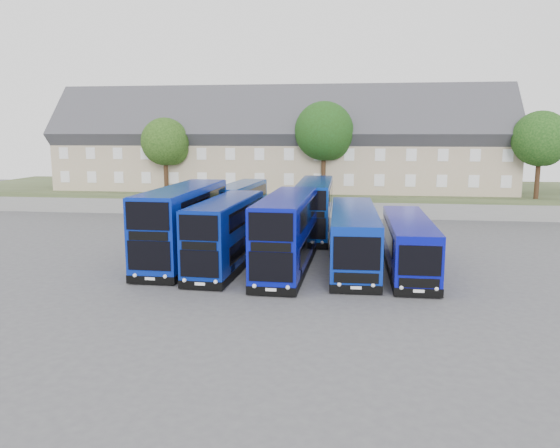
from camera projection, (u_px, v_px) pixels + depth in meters
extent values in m
plane|color=#4A494F|center=(262.00, 283.00, 29.96)|extent=(120.00, 120.00, 0.00)
cube|color=slate|center=(302.00, 209.00, 53.30)|extent=(70.00, 0.40, 1.50)
cube|color=#3E4C2B|center=(310.00, 195.00, 63.04)|extent=(80.00, 20.00, 2.00)
cube|color=tan|center=(95.00, 161.00, 61.55)|extent=(6.00, 8.00, 6.00)
cube|color=#323236|center=(94.00, 134.00, 61.06)|extent=(6.00, 10.40, 10.40)
cube|color=brown|center=(105.00, 99.00, 60.23)|extent=(0.60, 0.90, 1.40)
cube|color=tan|center=(146.00, 161.00, 60.78)|extent=(6.00, 8.00, 6.00)
cube|color=#323236|center=(145.00, 134.00, 60.28)|extent=(6.00, 10.40, 10.40)
cube|color=brown|center=(157.00, 98.00, 59.45)|extent=(0.60, 0.90, 1.40)
cube|color=tan|center=(198.00, 162.00, 60.01)|extent=(6.00, 8.00, 6.00)
cube|color=#323236|center=(198.00, 134.00, 59.51)|extent=(6.00, 10.40, 10.40)
cube|color=brown|center=(210.00, 98.00, 58.68)|extent=(0.60, 0.90, 1.40)
cube|color=tan|center=(252.00, 162.00, 59.23)|extent=(6.00, 8.00, 6.00)
cube|color=#323236|center=(252.00, 134.00, 58.74)|extent=(6.00, 10.40, 10.40)
cube|color=brown|center=(265.00, 97.00, 57.91)|extent=(0.60, 0.90, 1.40)
cube|color=tan|center=(307.00, 162.00, 58.46)|extent=(6.00, 8.00, 6.00)
cube|color=#323236|center=(307.00, 134.00, 57.96)|extent=(6.00, 10.40, 10.40)
cube|color=brown|center=(322.00, 97.00, 57.13)|extent=(0.60, 0.90, 1.40)
cube|color=tan|center=(364.00, 163.00, 57.69)|extent=(6.00, 8.00, 6.00)
cube|color=#323236|center=(364.00, 134.00, 57.19)|extent=(6.00, 10.40, 10.40)
cube|color=brown|center=(380.00, 96.00, 56.36)|extent=(0.60, 0.90, 1.40)
cube|color=tan|center=(422.00, 163.00, 56.92)|extent=(6.00, 8.00, 6.00)
cube|color=#323236|center=(423.00, 134.00, 56.42)|extent=(6.00, 10.40, 10.40)
cube|color=brown|center=(440.00, 96.00, 55.59)|extent=(0.60, 0.90, 1.40)
cube|color=tan|center=(481.00, 164.00, 56.14)|extent=(6.00, 8.00, 6.00)
cube|color=#323236|center=(483.00, 134.00, 55.65)|extent=(6.00, 10.40, 10.40)
cube|color=brown|center=(501.00, 95.00, 54.82)|extent=(0.60, 0.90, 1.40)
cube|color=#082199|center=(184.00, 222.00, 34.71)|extent=(2.85, 11.84, 4.37)
cube|color=black|center=(185.00, 256.00, 35.08)|extent=(2.90, 11.88, 0.45)
cube|color=black|center=(149.00, 256.00, 29.07)|extent=(2.38, 0.09, 1.61)
cube|color=black|center=(147.00, 216.00, 28.72)|extent=(2.38, 0.09, 1.50)
cylinder|color=black|center=(145.00, 266.00, 31.61)|extent=(0.31, 1.00, 1.00)
cube|color=navy|center=(227.00, 231.00, 33.05)|extent=(2.83, 10.50, 3.81)
cube|color=black|center=(227.00, 262.00, 33.37)|extent=(2.87, 10.54, 0.45)
cube|color=black|center=(199.00, 264.00, 28.10)|extent=(2.06, 0.15, 1.42)
cube|color=black|center=(198.00, 228.00, 27.79)|extent=(2.06, 0.15, 1.32)
cylinder|color=black|center=(195.00, 271.00, 30.60)|extent=(0.35, 1.01, 1.00)
cube|color=#08119E|center=(287.00, 231.00, 32.35)|extent=(2.81, 11.18, 4.10)
cube|color=black|center=(287.00, 265.00, 32.69)|extent=(2.85, 11.22, 0.45)
cube|color=black|center=(271.00, 267.00, 27.04)|extent=(2.23, 0.12, 1.52)
cube|color=black|center=(271.00, 227.00, 26.71)|extent=(2.23, 0.12, 1.41)
cylinder|color=black|center=(258.00, 275.00, 29.56)|extent=(0.33, 1.01, 1.00)
cube|color=navy|center=(241.00, 206.00, 45.49)|extent=(2.92, 9.94, 3.57)
cube|color=black|center=(241.00, 227.00, 45.79)|extent=(2.96, 9.98, 0.45)
cube|color=black|center=(223.00, 224.00, 40.85)|extent=(1.93, 0.20, 1.34)
cube|color=black|center=(223.00, 200.00, 40.55)|extent=(1.93, 0.20, 1.25)
cylinder|color=black|center=(220.00, 230.00, 43.34)|extent=(0.37, 1.02, 1.00)
cube|color=navy|center=(315.00, 206.00, 43.28)|extent=(2.59, 10.92, 4.01)
cube|color=black|center=(315.00, 232.00, 43.62)|extent=(2.63, 10.96, 0.45)
cube|color=black|center=(310.00, 229.00, 38.06)|extent=(2.18, 0.08, 1.48)
cube|color=black|center=(310.00, 200.00, 37.73)|extent=(2.18, 0.08, 1.39)
cylinder|color=black|center=(297.00, 237.00, 40.54)|extent=(0.31, 1.00, 1.00)
cube|color=#0828A1|center=(353.00, 235.00, 33.60)|extent=(2.96, 12.81, 3.16)
cube|color=black|center=(353.00, 261.00, 33.87)|extent=(3.00, 12.85, 0.45)
cube|color=black|center=(357.00, 253.00, 27.28)|extent=(2.36, 0.12, 1.70)
cylinder|color=black|center=(333.00, 274.00, 29.87)|extent=(0.32, 1.01, 1.00)
cube|color=#090DA6|center=(408.00, 242.00, 32.37)|extent=(2.38, 11.41, 2.79)
cube|color=black|center=(407.00, 265.00, 32.61)|extent=(2.42, 11.45, 0.45)
cube|color=black|center=(420.00, 261.00, 26.73)|extent=(2.08, 0.06, 1.52)
cylinder|color=black|center=(394.00, 277.00, 29.29)|extent=(0.30, 1.00, 1.00)
cylinder|color=#382314|center=(166.00, 175.00, 55.56)|extent=(0.44, 0.44, 3.75)
sphere|color=black|center=(165.00, 142.00, 55.00)|extent=(4.80, 4.80, 4.80)
sphere|color=black|center=(172.00, 149.00, 55.44)|extent=(3.30, 3.30, 3.30)
cylinder|color=#382314|center=(323.00, 172.00, 53.93)|extent=(0.44, 0.44, 4.50)
sphere|color=#1C360E|center=(324.00, 131.00, 53.26)|extent=(5.76, 5.76, 5.76)
sphere|color=#1C360E|center=(330.00, 140.00, 53.72)|extent=(3.96, 3.96, 3.96)
cylinder|color=#382314|center=(537.00, 178.00, 50.91)|extent=(0.44, 0.44, 4.00)
sphere|color=black|center=(540.00, 139.00, 50.31)|extent=(5.12, 5.12, 5.12)
sphere|color=black|center=(545.00, 147.00, 50.75)|extent=(3.52, 3.52, 3.52)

